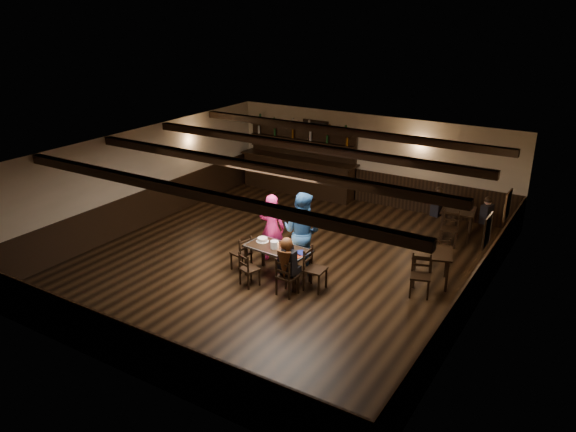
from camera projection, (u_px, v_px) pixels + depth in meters
The scene contains 25 objects.
ground at pixel (282, 262), 13.39m from camera, with size 10.00×10.00×0.00m, color black.
room_shell at pixel (283, 192), 12.79m from camera, with size 9.02×10.02×2.71m.
dining_table at pixel (278, 251), 12.36m from camera, with size 1.52×0.85×0.75m.
chair_near_left at pixel (247, 267), 12.09m from camera, with size 0.46×0.45×0.78m.
chair_near_right at pixel (285, 275), 11.68m from camera, with size 0.43×0.41×0.85m.
chair_end_left at pixel (243, 251), 12.79m from camera, with size 0.45×0.47×0.84m.
chair_end_right at pixel (312, 265), 11.96m from camera, with size 0.44×0.46×0.94m.
chair_far_pushed at pixel (272, 230), 13.97m from camera, with size 0.53×0.52×0.83m.
woman_pink at pixel (272, 228), 13.19m from camera, with size 0.61×0.40×1.66m, color #F82299.
man_blue at pixel (302, 232), 12.66m from camera, with size 0.92×0.72×1.89m, color #265288.
seated_person at pixel (287, 258), 11.58m from camera, with size 0.36×0.54×0.88m.
cake at pixel (262, 240), 12.63m from camera, with size 0.28×0.28×0.09m.
plate_stack_a at pixel (274, 245), 12.27m from camera, with size 0.18×0.18×0.17m, color white.
plate_stack_b at pixel (286, 245), 12.25m from camera, with size 0.15×0.15×0.18m, color white.
tea_light at pixel (284, 246), 12.36m from camera, with size 0.05×0.05×0.06m.
salt_shaker at pixel (288, 251), 12.03m from camera, with size 0.04×0.04×0.10m, color silver.
pepper_shaker at pixel (292, 251), 12.03m from camera, with size 0.04×0.04×0.10m, color #A5A8AD.
drink_glass at pixel (290, 247), 12.24m from camera, with size 0.07×0.07×0.11m, color silver.
menu_red at pixel (296, 256), 11.94m from camera, with size 0.28×0.19×0.00m, color maroon.
menu_blue at pixel (301, 253), 12.07m from camera, with size 0.28×0.20×0.00m, color navy.
bar_counter at pixel (299, 170), 18.02m from camera, with size 3.99×0.70×2.20m.
back_table_a at pixel (432, 256), 12.18m from camera, with size 1.05×1.05×0.75m.
back_table_b at pixel (458, 213), 14.60m from camera, with size 0.96×0.96×0.75m.
bg_patron_left at pixel (438, 201), 14.85m from camera, with size 0.29×0.41×0.78m.
bg_patron_right at pixel (487, 210), 14.35m from camera, with size 0.29×0.38×0.71m.
Camera 1 is at (6.49, -10.22, 5.83)m, focal length 35.00 mm.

